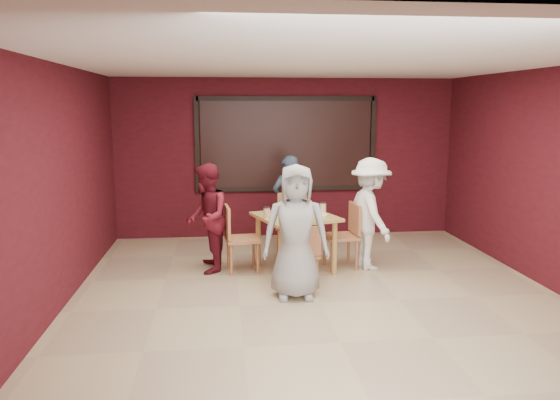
{
  "coord_description": "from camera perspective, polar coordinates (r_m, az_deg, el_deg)",
  "views": [
    {
      "loc": [
        -1.14,
        -6.11,
        2.31
      ],
      "look_at": [
        -0.34,
        1.33,
        1.02
      ],
      "focal_mm": 35.0,
      "sensor_mm": 36.0,
      "label": 1
    }
  ],
  "objects": [
    {
      "name": "floor",
      "position": [
        6.63,
        4.24,
        -10.65
      ],
      "size": [
        7.0,
        7.0,
        0.0
      ],
      "primitive_type": "plane",
      "color": "tan",
      "rests_on": "ground"
    },
    {
      "name": "diner_left",
      "position": [
        7.7,
        -7.66,
        -1.88
      ],
      "size": [
        0.58,
        0.75,
        1.53
      ],
      "primitive_type": "imported",
      "rotation": [
        0.0,
        0.0,
        -1.57
      ],
      "color": "maroon",
      "rests_on": "floor"
    },
    {
      "name": "diner_back",
      "position": [
        8.86,
        0.89,
        -0.26
      ],
      "size": [
        0.65,
        0.53,
        1.53
      ],
      "primitive_type": "imported",
      "rotation": [
        0.0,
        0.0,
        3.48
      ],
      "color": "#2E3D51",
      "rests_on": "floor"
    },
    {
      "name": "diner_right",
      "position": [
        7.87,
        9.42,
        -1.43
      ],
      "size": [
        0.75,
        1.11,
        1.6
      ],
      "primitive_type": "imported",
      "rotation": [
        0.0,
        0.0,
        1.73
      ],
      "color": "white",
      "rests_on": "floor"
    },
    {
      "name": "chair_back",
      "position": [
        8.55,
        1.24,
        -2.16
      ],
      "size": [
        0.54,
        0.54,
        0.96
      ],
      "color": "#BB7648",
      "rests_on": "floor"
    },
    {
      "name": "window_blinds",
      "position": [
        9.65,
        0.68,
        5.86
      ],
      "size": [
        3.0,
        0.02,
        1.5
      ],
      "primitive_type": "cube",
      "color": "black"
    },
    {
      "name": "chair_right",
      "position": [
        7.9,
        6.92,
        -3.31
      ],
      "size": [
        0.49,
        0.49,
        0.94
      ],
      "color": "#BB7648",
      "rests_on": "floor"
    },
    {
      "name": "chair_left",
      "position": [
        7.67,
        -4.55,
        -3.64
      ],
      "size": [
        0.5,
        0.5,
        0.95
      ],
      "color": "#BB7648",
      "rests_on": "floor"
    },
    {
      "name": "diner_front",
      "position": [
        6.57,
        1.66,
        -3.35
      ],
      "size": [
        0.84,
        0.58,
        1.64
      ],
      "primitive_type": "imported",
      "rotation": [
        0.0,
        0.0,
        -0.07
      ],
      "color": "#9D9D9D",
      "rests_on": "floor"
    },
    {
      "name": "dining_table",
      "position": [
        7.68,
        1.62,
        -2.34
      ],
      "size": [
        1.27,
        1.27,
        0.95
      ],
      "color": "tan",
      "rests_on": "floor"
    },
    {
      "name": "chair_front",
      "position": [
        7.03,
        2.41,
        -5.49
      ],
      "size": [
        0.48,
        0.48,
        0.82
      ],
      "color": "#BB7648",
      "rests_on": "floor"
    }
  ]
}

